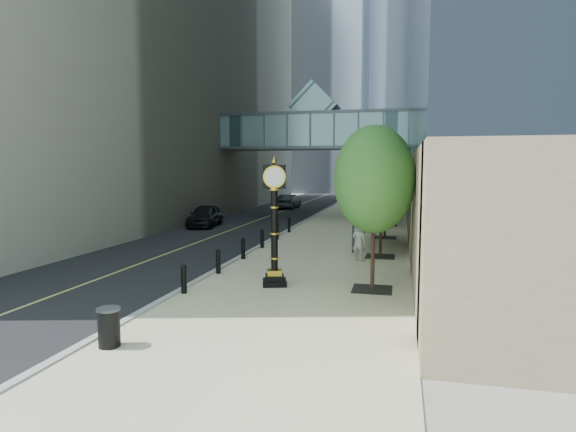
% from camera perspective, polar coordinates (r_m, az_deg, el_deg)
% --- Properties ---
extents(ground, '(320.00, 320.00, 0.00)m').
position_cam_1_polar(ground, '(15.35, -4.54, -10.86)').
color(ground, gray).
rests_on(ground, ground).
extents(road, '(8.00, 180.00, 0.02)m').
position_cam_1_polar(road, '(55.38, 1.21, 1.28)').
color(road, black).
rests_on(road, ground).
extents(sidewalk, '(8.00, 180.00, 0.06)m').
position_cam_1_polar(sidewalk, '(54.28, 9.50, 1.13)').
color(sidewalk, '#B2A989').
rests_on(sidewalk, ground).
extents(curb, '(0.25, 180.00, 0.07)m').
position_cam_1_polar(curb, '(54.69, 5.31, 1.23)').
color(curb, gray).
rests_on(curb, ground).
extents(distant_tower_c, '(22.00, 22.00, 65.00)m').
position_cam_1_polar(distant_tower_c, '(137.31, 9.01, 17.57)').
color(distant_tower_c, '#A3B2CD').
rests_on(distant_tower_c, ground).
extents(skywalk, '(17.00, 4.20, 5.80)m').
position_cam_1_polar(skywalk, '(42.79, 3.15, 10.26)').
color(skywalk, slate).
rests_on(skywalk, ground).
extents(entrance_canopy, '(3.00, 8.00, 4.38)m').
position_cam_1_polar(entrance_canopy, '(28.01, 11.17, 5.29)').
color(entrance_canopy, '#383F44').
rests_on(entrance_canopy, ground).
extents(bollard_row, '(0.20, 16.20, 0.90)m').
position_cam_1_polar(bollard_row, '(24.41, -4.13, -3.36)').
color(bollard_row, black).
rests_on(bollard_row, sidewalk).
extents(street_trees, '(2.87, 28.72, 5.89)m').
position_cam_1_polar(street_trees, '(29.99, 11.53, 4.52)').
color(street_trees, black).
rests_on(street_trees, sidewalk).
extents(street_clock, '(1.08, 1.08, 4.62)m').
position_cam_1_polar(street_clock, '(17.57, -1.62, -1.83)').
color(street_clock, black).
rests_on(street_clock, sidewalk).
extents(trash_bin, '(0.57, 0.57, 0.90)m').
position_cam_1_polar(trash_bin, '(12.72, -20.45, -12.38)').
color(trash_bin, black).
rests_on(trash_bin, sidewalk).
extents(pedestrian, '(0.73, 0.58, 1.74)m').
position_cam_1_polar(pedestrian, '(22.45, 8.38, -3.13)').
color(pedestrian, '#B8B2A9').
rests_on(pedestrian, sidewalk).
extents(car_near, '(2.52, 4.95, 1.61)m').
position_cam_1_polar(car_near, '(36.07, -9.79, 0.06)').
color(car_near, black).
rests_on(car_near, road).
extents(car_far, '(1.77, 4.56, 1.48)m').
position_cam_1_polar(car_far, '(51.10, 0.14, 1.74)').
color(car_far, black).
rests_on(car_far, road).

